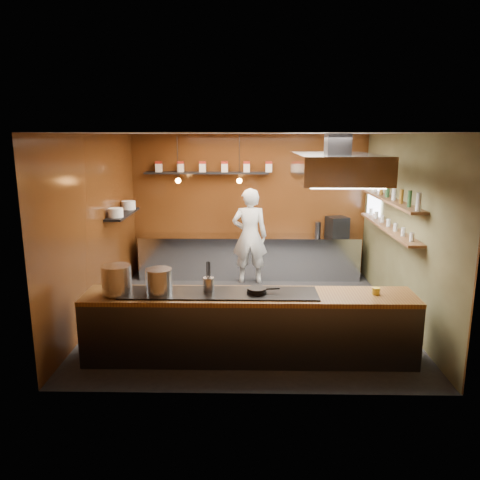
{
  "coord_description": "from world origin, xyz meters",
  "views": [
    {
      "loc": [
        -0.01,
        -7.47,
        2.97
      ],
      "look_at": [
        -0.16,
        0.4,
        1.2
      ],
      "focal_mm": 35.0,
      "sensor_mm": 36.0,
      "label": 1
    }
  ],
  "objects_px": {
    "stockpot_large": "(117,279)",
    "chef": "(250,236)",
    "extractor_hood": "(337,167)",
    "espresso_machine": "(337,226)",
    "stockpot_small": "(159,281)"
  },
  "relations": [
    {
      "from": "extractor_hood",
      "to": "stockpot_large",
      "type": "bearing_deg",
      "value": -157.64
    },
    {
      "from": "espresso_machine",
      "to": "chef",
      "type": "distance_m",
      "value": 1.9
    },
    {
      "from": "stockpot_large",
      "to": "chef",
      "type": "bearing_deg",
      "value": 63.03
    },
    {
      "from": "stockpot_small",
      "to": "chef",
      "type": "bearing_deg",
      "value": 70.71
    },
    {
      "from": "stockpot_large",
      "to": "stockpot_small",
      "type": "bearing_deg",
      "value": 2.36
    },
    {
      "from": "stockpot_large",
      "to": "espresso_machine",
      "type": "relative_size",
      "value": 0.97
    },
    {
      "from": "extractor_hood",
      "to": "espresso_machine",
      "type": "relative_size",
      "value": 5.03
    },
    {
      "from": "extractor_hood",
      "to": "chef",
      "type": "bearing_deg",
      "value": 120.6
    },
    {
      "from": "stockpot_large",
      "to": "chef",
      "type": "distance_m",
      "value": 3.86
    },
    {
      "from": "stockpot_small",
      "to": "espresso_machine",
      "type": "bearing_deg",
      "value": 51.78
    },
    {
      "from": "extractor_hood",
      "to": "chef",
      "type": "height_order",
      "value": "extractor_hood"
    },
    {
      "from": "stockpot_small",
      "to": "extractor_hood",
      "type": "bearing_deg",
      "value": 26.28
    },
    {
      "from": "extractor_hood",
      "to": "stockpot_large",
      "type": "height_order",
      "value": "extractor_hood"
    },
    {
      "from": "extractor_hood",
      "to": "chef",
      "type": "distance_m",
      "value": 2.96
    },
    {
      "from": "stockpot_large",
      "to": "stockpot_small",
      "type": "distance_m",
      "value": 0.55
    }
  ]
}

